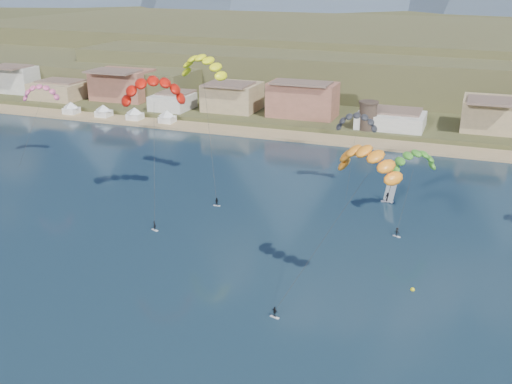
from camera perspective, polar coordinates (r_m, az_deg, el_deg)
ground at (r=83.65m, az=-7.88°, el=-13.71°), size 2400.00×2400.00×0.00m
beach at (r=176.09m, az=8.45°, el=4.90°), size 2200.00×12.00×0.90m
land at (r=623.07m, az=17.81°, el=15.18°), size 2200.00×900.00×4.00m
foothills at (r=295.48m, az=18.32°, el=12.09°), size 940.00×210.00×18.00m
town at (r=200.69m, az=-1.78°, el=9.28°), size 400.00×24.00×12.00m
watchtower at (r=181.35m, az=10.65°, el=7.22°), size 5.82×5.82×8.60m
beach_tents at (r=204.32m, az=-13.05°, el=7.74°), size 43.40×6.40×5.00m
kitesurfer_red at (r=120.58m, az=-9.82°, el=9.96°), size 13.99×17.88×29.29m
kitesurfer_yellow at (r=131.66m, az=-5.08°, el=12.17°), size 14.38×14.91×31.55m
kitesurfer_orange at (r=83.92m, az=10.70°, el=3.37°), size 16.81×14.11×26.54m
kitesurfer_green at (r=119.63m, az=14.89°, el=3.18°), size 10.19×14.87×16.26m
distant_kite_pink at (r=161.28m, az=-19.94°, el=9.17°), size 9.87×7.84×21.45m
distant_kite_dark at (r=132.47m, az=9.62°, el=6.91°), size 9.78×6.37×19.42m
windsurfer at (r=130.82m, az=12.56°, el=-0.29°), size 2.78×3.06×4.77m
buoy at (r=96.99m, az=14.73°, el=-9.01°), size 0.69×0.69×0.69m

